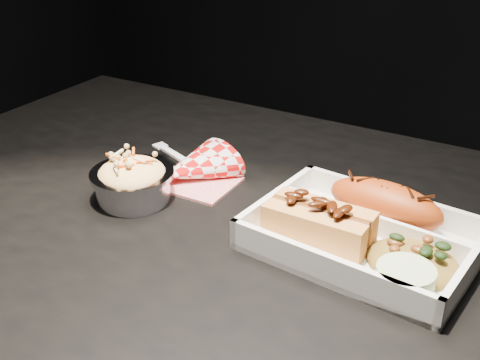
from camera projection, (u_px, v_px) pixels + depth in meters
The scene contains 8 objects.
dining_table at pixel (254, 297), 0.77m from camera, with size 1.20×0.80×0.75m.
food_tray at pixel (363, 240), 0.70m from camera, with size 0.27×0.20×0.04m.
fried_pastry at pixel (385, 203), 0.73m from camera, with size 0.15×0.06×0.05m, color #A93E10.
hotdog at pixel (319, 221), 0.69m from camera, with size 0.12×0.06×0.06m.
fried_rice_mound at pixel (414, 254), 0.65m from camera, with size 0.10×0.09×0.03m, color olive.
cupcake_liner at pixel (405, 281), 0.61m from camera, with size 0.06×0.06×0.03m, color beige.
foil_coleslaw_cup at pixel (132, 179), 0.79m from camera, with size 0.11×0.11×0.07m.
napkin_fork at pixel (193, 169), 0.85m from camera, with size 0.16×0.14×0.10m.
Camera 1 is at (0.29, -0.54, 1.14)m, focal length 45.00 mm.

